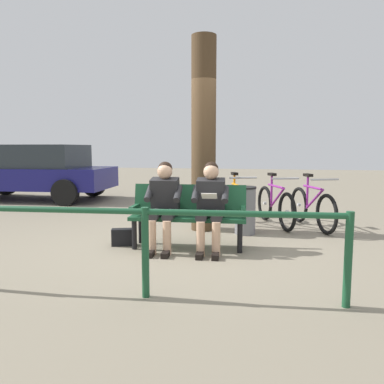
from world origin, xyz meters
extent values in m
plane|color=gray|center=(0.00, 0.00, 0.00)|extent=(40.00, 40.00, 0.00)
cube|color=#194C2D|center=(-0.04, 0.04, 0.42)|extent=(1.62, 0.54, 0.05)
cube|color=#194C2D|center=(-0.03, -0.15, 0.66)|extent=(1.61, 0.24, 0.42)
cube|color=#194C2D|center=(-0.80, -0.01, 0.56)|extent=(0.08, 0.40, 0.05)
cube|color=#194C2D|center=(0.72, 0.08, 0.56)|extent=(0.08, 0.40, 0.05)
cylinder|color=black|center=(-0.77, 0.16, 0.20)|extent=(0.07, 0.07, 0.40)
cylinder|color=black|center=(0.67, 0.25, 0.20)|extent=(0.07, 0.07, 0.40)
cylinder|color=black|center=(-0.75, -0.18, 0.20)|extent=(0.07, 0.07, 0.40)
cylinder|color=black|center=(0.69, -0.09, 0.20)|extent=(0.07, 0.07, 0.40)
cube|color=#262628|center=(-0.36, 0.00, 0.71)|extent=(0.40, 0.33, 0.55)
sphere|color=#D8A884|center=(-0.36, 0.02, 1.06)|extent=(0.21, 0.21, 0.21)
sphere|color=black|center=(-0.36, -0.01, 1.10)|extent=(0.20, 0.20, 0.20)
cylinder|color=#262628|center=(-0.47, 0.19, 0.49)|extent=(0.17, 0.41, 0.15)
cylinder|color=#D8A884|center=(-0.48, 0.39, 0.23)|extent=(0.11, 0.11, 0.45)
cube|color=black|center=(-0.49, 0.49, 0.04)|extent=(0.10, 0.23, 0.07)
cylinder|color=#262628|center=(-0.57, 0.10, 0.77)|extent=(0.11, 0.31, 0.23)
cylinder|color=#262628|center=(-0.27, 0.20, 0.49)|extent=(0.17, 0.41, 0.15)
cylinder|color=#D8A884|center=(-0.28, 0.40, 0.23)|extent=(0.11, 0.11, 0.45)
cube|color=black|center=(-0.29, 0.50, 0.04)|extent=(0.10, 0.23, 0.07)
cylinder|color=#262628|center=(-0.17, 0.13, 0.77)|extent=(0.11, 0.31, 0.23)
cube|color=silver|center=(-0.38, 0.30, 0.77)|extent=(0.21, 0.13, 0.09)
cube|color=#262628|center=(0.28, 0.04, 0.71)|extent=(0.40, 0.33, 0.55)
sphere|color=#D8A884|center=(0.28, 0.06, 1.06)|extent=(0.21, 0.21, 0.21)
sphere|color=black|center=(0.28, 0.03, 1.10)|extent=(0.20, 0.20, 0.20)
cylinder|color=#262628|center=(0.17, 0.23, 0.49)|extent=(0.17, 0.41, 0.15)
cylinder|color=#D8A884|center=(0.16, 0.43, 0.23)|extent=(0.11, 0.11, 0.45)
cube|color=black|center=(0.15, 0.53, 0.04)|extent=(0.10, 0.23, 0.07)
cylinder|color=#262628|center=(0.07, 0.14, 0.77)|extent=(0.11, 0.31, 0.23)
cylinder|color=#262628|center=(0.37, 0.24, 0.49)|extent=(0.17, 0.41, 0.15)
cylinder|color=#D8A884|center=(0.36, 0.44, 0.23)|extent=(0.11, 0.11, 0.45)
cube|color=black|center=(0.35, 0.54, 0.04)|extent=(0.10, 0.23, 0.07)
cylinder|color=#262628|center=(0.47, 0.17, 0.77)|extent=(0.11, 0.31, 0.23)
cube|color=black|center=(0.90, 0.10, 0.12)|extent=(0.33, 0.22, 0.24)
cylinder|color=#4C3823|center=(-0.06, -1.18, 1.60)|extent=(0.41, 0.41, 3.20)
cylinder|color=slate|center=(-0.78, -0.97, 0.37)|extent=(0.33, 0.33, 0.74)
cylinder|color=black|center=(-0.78, -0.97, 0.76)|extent=(0.35, 0.35, 0.03)
torus|color=black|center=(-2.07, -1.18, 0.33)|extent=(0.28, 0.64, 0.66)
cylinder|color=silver|center=(-2.07, -1.18, 0.33)|extent=(0.07, 0.07, 0.06)
torus|color=black|center=(-1.72, -2.14, 0.33)|extent=(0.28, 0.64, 0.66)
cylinder|color=silver|center=(-1.72, -2.14, 0.33)|extent=(0.07, 0.07, 0.06)
cylinder|color=#8C268C|center=(-1.89, -1.66, 0.71)|extent=(0.25, 0.61, 0.04)
cylinder|color=#8C268C|center=(-1.92, -1.59, 0.51)|extent=(0.24, 0.57, 0.43)
cylinder|color=#8C268C|center=(-1.83, -1.84, 0.63)|extent=(0.04, 0.04, 0.55)
cube|color=black|center=(-1.83, -1.84, 0.91)|extent=(0.16, 0.24, 0.05)
cylinder|color=#B2B2B7|center=(-2.03, -1.28, 0.88)|extent=(0.46, 0.19, 0.03)
torus|color=black|center=(-1.45, -1.27, 0.33)|extent=(0.29, 0.64, 0.66)
cylinder|color=silver|center=(-1.45, -1.27, 0.33)|extent=(0.07, 0.07, 0.06)
torus|color=black|center=(-1.09, -2.22, 0.33)|extent=(0.29, 0.64, 0.66)
cylinder|color=silver|center=(-1.09, -2.22, 0.33)|extent=(0.07, 0.07, 0.06)
cylinder|color=#8C268C|center=(-1.27, -1.75, 0.71)|extent=(0.26, 0.61, 0.04)
cylinder|color=#8C268C|center=(-1.30, -1.67, 0.51)|extent=(0.25, 0.57, 0.43)
cylinder|color=#8C268C|center=(-1.21, -1.92, 0.63)|extent=(0.04, 0.04, 0.55)
cube|color=black|center=(-1.21, -1.92, 0.91)|extent=(0.16, 0.24, 0.05)
cylinder|color=#B2B2B7|center=(-1.42, -1.37, 0.88)|extent=(0.46, 0.20, 0.03)
torus|color=black|center=(-0.75, -1.30, 0.33)|extent=(0.27, 0.64, 0.66)
cylinder|color=silver|center=(-0.75, -1.30, 0.33)|extent=(0.07, 0.07, 0.06)
torus|color=black|center=(-0.41, -2.27, 0.33)|extent=(0.27, 0.64, 0.66)
cylinder|color=silver|center=(-0.41, -2.27, 0.33)|extent=(0.07, 0.07, 0.06)
cylinder|color=orange|center=(-0.58, -1.79, 0.71)|extent=(0.24, 0.61, 0.04)
cylinder|color=orange|center=(-0.61, -1.71, 0.51)|extent=(0.23, 0.58, 0.43)
cylinder|color=orange|center=(-0.52, -1.96, 0.63)|extent=(0.04, 0.04, 0.55)
cube|color=black|center=(-0.52, -1.96, 0.91)|extent=(0.16, 0.24, 0.05)
cylinder|color=#B2B2B7|center=(-0.71, -1.40, 0.88)|extent=(0.46, 0.19, 0.03)
cylinder|color=#194C2D|center=(-1.80, 1.70, 0.42)|extent=(0.07, 0.07, 0.85)
cylinder|color=#194C2D|center=(-0.01, 1.82, 0.42)|extent=(0.07, 0.07, 0.85)
cylinder|color=#194C2D|center=(-0.01, 1.82, 0.81)|extent=(3.59, 0.30, 0.06)
cube|color=navy|center=(5.06, -3.98, 0.59)|extent=(4.31, 2.07, 0.55)
cube|color=#262D33|center=(4.86, -3.99, 1.17)|extent=(2.41, 1.80, 0.60)
cylinder|color=black|center=(6.48, -4.79, 0.32)|extent=(0.65, 0.26, 0.64)
cylinder|color=black|center=(3.64, -3.17, 0.32)|extent=(0.65, 0.26, 0.64)
cylinder|color=black|center=(3.76, -4.96, 0.32)|extent=(0.65, 0.26, 0.64)
camera|label=1|loc=(-1.08, 5.06, 1.39)|focal=35.10mm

